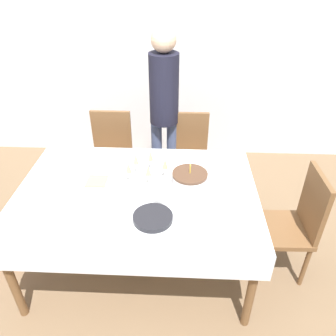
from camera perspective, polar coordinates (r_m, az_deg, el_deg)
name	(u,v)px	position (r m, az deg, el deg)	size (l,w,h in m)	color
ground_plane	(141,261)	(2.97, -4.66, -15.78)	(12.00, 12.00, 0.00)	brown
wall_back	(156,47)	(3.97, -2.19, 20.38)	(8.00, 0.05, 2.70)	silver
dining_table	(137,200)	(2.50, -5.35, -5.58)	(1.77, 1.21, 0.78)	white
dining_chair_far_left	(112,154)	(3.41, -9.81, 2.37)	(0.42, 0.42, 0.94)	brown
dining_chair_far_right	(188,156)	(3.33, 3.47, 2.07)	(0.43, 0.43, 0.94)	brown
dining_chair_right_end	(294,221)	(2.73, 21.09, -8.61)	(0.43, 0.43, 0.94)	brown
birthday_cake	(190,179)	(2.45, 3.80, -1.92)	(0.26, 0.26, 0.18)	white
champagne_tray	(146,170)	(2.52, -3.78, -0.40)	(0.37, 0.37, 0.18)	silver
plate_stack_main	(153,218)	(2.17, -2.66, -8.63)	(0.26, 0.26, 0.03)	black
plate_stack_dessert	(162,194)	(2.35, -1.08, -4.46)	(0.22, 0.22, 0.05)	white
cake_knife	(193,203)	(2.31, 4.34, -6.11)	(0.29, 0.13, 0.00)	silver
fork_pile	(95,194)	(2.42, -12.63, -4.51)	(0.18, 0.08, 0.02)	silver
napkin_pile	(97,181)	(2.56, -12.30, -2.25)	(0.15, 0.15, 0.01)	#E0D166
person_standing	(164,101)	(3.20, -0.69, 11.55)	(0.28, 0.28, 1.73)	#3F4C72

